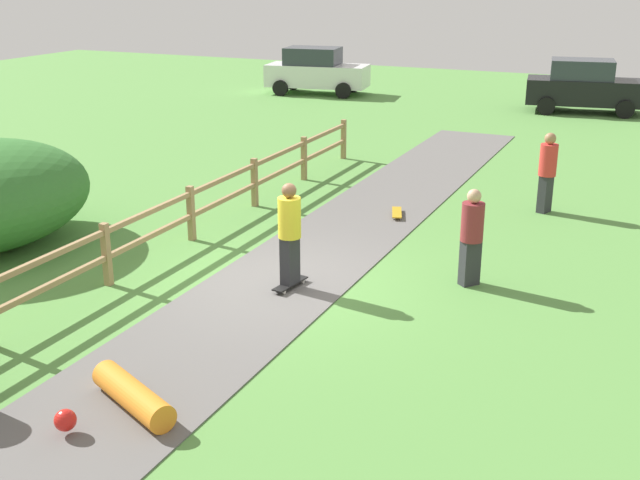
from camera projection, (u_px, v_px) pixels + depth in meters
name	position (u px, v px, depth m)	size (l,w,h in m)	color
ground_plane	(279.00, 283.00, 13.62)	(60.00, 60.00, 0.00)	#568E42
asphalt_path	(279.00, 282.00, 13.62)	(2.40, 28.00, 0.02)	#605E5B
wooden_fence	(152.00, 226.00, 14.42)	(0.12, 18.12, 1.10)	#997A51
skater_riding	(290.00, 230.00, 13.03)	(0.43, 0.82, 1.81)	black
skater_fallen	(127.00, 397.00, 9.62)	(1.49, 1.38, 0.36)	orange
skateboard_loose	(397.00, 213.00, 17.18)	(0.46, 0.82, 0.08)	#BF8C19
bystander_red	(547.00, 169.00, 17.20)	(0.49, 0.49, 1.77)	#2D2D33
bystander_maroon	(472.00, 233.00, 13.25)	(0.54, 0.54, 1.68)	#2D2D33
parked_car_black	(585.00, 86.00, 29.07)	(4.41, 2.49, 1.92)	black
parked_car_white	(316.00, 71.00, 33.30)	(4.41, 2.48, 1.92)	silver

